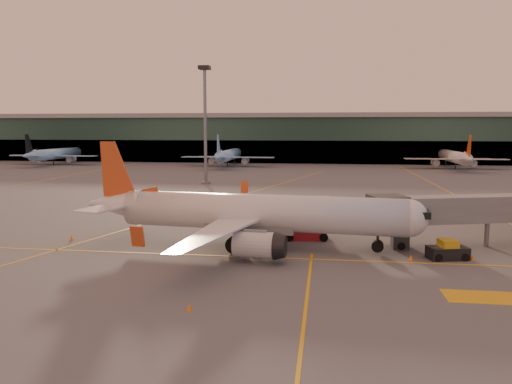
# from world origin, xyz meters

# --- Properties ---
(ground) EXTENTS (600.00, 600.00, 0.00)m
(ground) POSITION_xyz_m (0.00, 0.00, 0.00)
(ground) COLOR #4C4F54
(ground) RESTS_ON ground
(taxi_markings) EXTENTS (100.12, 173.00, 0.01)m
(taxi_markings) POSITION_xyz_m (-7.32, 44.49, 0.01)
(taxi_markings) COLOR gold
(taxi_markings) RESTS_ON ground
(terminal) EXTENTS (400.00, 20.00, 17.60)m
(terminal) POSITION_xyz_m (0.00, 141.79, 8.76)
(terminal) COLOR #19382D
(terminal) RESTS_ON ground
(mast_west_near) EXTENTS (2.40, 2.40, 25.60)m
(mast_west_near) POSITION_xyz_m (-20.00, 66.00, 14.86)
(mast_west_near) COLOR slate
(mast_west_near) RESTS_ON ground
(distant_aircraft_row) EXTENTS (225.00, 34.00, 13.00)m
(distant_aircraft_row) POSITION_xyz_m (-53.75, 118.00, 0.00)
(distant_aircraft_row) COLOR #93C8F7
(distant_aircraft_row) RESTS_ON ground
(main_airplane) EXTENTS (35.96, 32.46, 10.85)m
(main_airplane) POSITION_xyz_m (-1.50, 8.86, 3.52)
(main_airplane) COLOR silver
(main_airplane) RESTS_ON ground
(jet_bridge) EXTENTS (25.87, 10.20, 5.52)m
(jet_bridge) POSITION_xyz_m (24.26, 13.22, 3.77)
(jet_bridge) COLOR slate
(jet_bridge) RESTS_ON ground
(catering_truck) EXTENTS (6.29, 3.27, 4.68)m
(catering_truck) POSITION_xyz_m (3.88, 13.56, 2.66)
(catering_truck) COLOR #A61722
(catering_truck) RESTS_ON ground
(pushback_tug) EXTENTS (3.95, 2.68, 1.86)m
(pushback_tug) POSITION_xyz_m (17.74, 6.83, 0.76)
(pushback_tug) COLOR black
(pushback_tug) RESTS_ON ground
(cone_nose) EXTENTS (0.44, 0.44, 0.56)m
(cone_nose) POSITION_xyz_m (19.96, 6.80, 0.27)
(cone_nose) COLOR orange
(cone_nose) RESTS_ON ground
(cone_tail) EXTENTS (0.41, 0.41, 0.52)m
(cone_tail) POSITION_xyz_m (-21.41, 9.30, 0.25)
(cone_tail) COLOR orange
(cone_tail) RESTS_ON ground
(cone_wing_right) EXTENTS (0.38, 0.38, 0.49)m
(cone_wing_right) POSITION_xyz_m (-2.79, -9.62, 0.24)
(cone_wing_right) COLOR orange
(cone_wing_right) RESTS_ON ground
(cone_wing_left) EXTENTS (0.41, 0.41, 0.52)m
(cone_wing_left) POSITION_xyz_m (-3.35, 24.96, 0.25)
(cone_wing_left) COLOR orange
(cone_wing_left) RESTS_ON ground
(cone_fwd) EXTENTS (0.45, 0.45, 0.57)m
(cone_fwd) POSITION_xyz_m (14.21, 5.72, 0.27)
(cone_fwd) COLOR orange
(cone_fwd) RESTS_ON ground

